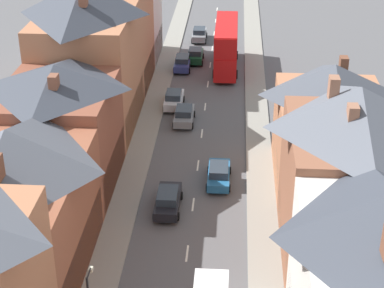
% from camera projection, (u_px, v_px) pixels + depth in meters
% --- Properties ---
extents(pavement_left, '(2.20, 104.00, 0.14)m').
position_uv_depth(pavement_left, '(140.00, 151.00, 55.18)').
color(pavement_left, gray).
rests_on(pavement_left, ground).
extents(pavement_right, '(2.20, 104.00, 0.14)m').
position_uv_depth(pavement_right, '(259.00, 155.00, 54.57)').
color(pavement_right, gray).
rests_on(pavement_right, ground).
extents(centre_line_dashes, '(0.14, 97.80, 0.01)m').
position_uv_depth(centre_line_dashes, '(198.00, 165.00, 53.13)').
color(centre_line_dashes, silver).
rests_on(centre_line_dashes, ground).
extents(terrace_row_left, '(8.00, 79.95, 14.28)m').
position_uv_depth(terrace_row_left, '(39.00, 147.00, 43.08)').
color(terrace_row_left, '#A36042').
rests_on(terrace_row_left, ground).
extents(double_decker_bus_lead, '(2.74, 10.80, 5.30)m').
position_uv_depth(double_decker_bus_lead, '(226.00, 45.00, 72.00)').
color(double_decker_bus_lead, red).
rests_on(double_decker_bus_lead, ground).
extents(car_near_blue, '(1.90, 4.29, 1.66)m').
position_uv_depth(car_near_blue, '(199.00, 34.00, 82.13)').
color(car_near_blue, gray).
rests_on(car_near_blue, ground).
extents(car_near_silver, '(1.90, 4.54, 1.64)m').
position_uv_depth(car_near_silver, '(183.00, 62.00, 72.82)').
color(car_near_silver, navy).
rests_on(car_near_silver, ground).
extents(car_parked_left_a, '(1.90, 4.21, 1.62)m').
position_uv_depth(car_parked_left_a, '(184.00, 115.00, 60.11)').
color(car_parked_left_a, gray).
rests_on(car_parked_left_a, ground).
extents(car_mid_black, '(1.90, 4.44, 1.57)m').
position_uv_depth(car_mid_black, '(219.00, 174.00, 50.28)').
color(car_mid_black, '#236093').
rests_on(car_mid_black, ground).
extents(car_parked_left_b, '(1.90, 4.17, 1.67)m').
position_uv_depth(car_parked_left_b, '(174.00, 99.00, 63.40)').
color(car_parked_left_b, silver).
rests_on(car_parked_left_b, ground).
extents(car_far_grey, '(1.90, 3.94, 1.66)m').
position_uv_depth(car_far_grey, '(195.00, 55.00, 74.89)').
color(car_far_grey, '#144728').
rests_on(car_far_grey, ground).
extents(car_parked_right_b, '(1.90, 4.53, 1.61)m').
position_uv_depth(car_parked_right_b, '(168.00, 200.00, 46.85)').
color(car_parked_right_b, black).
rests_on(car_parked_right_b, ground).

